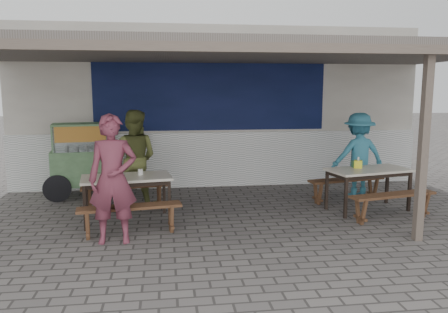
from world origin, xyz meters
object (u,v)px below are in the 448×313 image
(condiment_jar, at_px, (141,172))
(patron_street_side, at_px, (113,179))
(bench_left_street, at_px, (130,213))
(bench_right_street, at_px, (393,200))
(patron_right_table, at_px, (358,155))
(tissue_box, at_px, (358,164))
(condiment_bowl, at_px, (113,175))
(donation_box, at_px, (357,164))
(vendor_cart, at_px, (84,157))
(table_left, at_px, (127,181))
(bench_left_wall, at_px, (125,191))
(table_right, at_px, (369,173))
(bench_right_wall, at_px, (346,184))
(patron_wall_side, at_px, (134,158))

(condiment_jar, bearing_deg, patron_street_side, -106.30)
(bench_left_street, relative_size, bench_right_street, 0.98)
(patron_right_table, xyz_separation_m, tissue_box, (-0.42, -0.92, -0.02))
(condiment_bowl, bearing_deg, tissue_box, 2.58)
(patron_street_side, height_order, tissue_box, patron_street_side)
(donation_box, relative_size, condiment_bowl, 0.84)
(condiment_jar, distance_m, condiment_bowl, 0.45)
(bench_right_street, distance_m, donation_box, 0.99)
(bench_left_street, bearing_deg, vendor_cart, 105.11)
(table_left, bearing_deg, bench_left_wall, 90.00)
(table_left, relative_size, condiment_bowl, 7.39)
(table_left, xyz_separation_m, condiment_bowl, (-0.22, 0.03, 0.10))
(bench_left_wall, height_order, condiment_jar, condiment_jar)
(bench_right_street, distance_m, patron_street_side, 4.46)
(bench_right_street, distance_m, condiment_bowl, 4.58)
(patron_right_table, relative_size, condiment_bowl, 8.28)
(bench_left_street, distance_m, donation_box, 4.09)
(bench_left_wall, distance_m, condiment_jar, 0.81)
(table_left, relative_size, bench_left_street, 0.98)
(table_left, height_order, patron_street_side, patron_street_side)
(tissue_box, bearing_deg, condiment_bowl, -177.42)
(table_right, relative_size, bench_right_wall, 0.99)
(vendor_cart, bearing_deg, bench_left_wall, -59.90)
(bench_left_street, height_order, patron_right_table, patron_right_table)
(tissue_box, bearing_deg, table_left, -176.80)
(bench_right_street, height_order, patron_right_table, patron_right_table)
(bench_right_wall, relative_size, vendor_cart, 0.87)
(patron_street_side, bearing_deg, table_right, 12.89)
(bench_right_wall, bearing_deg, bench_left_wall, 169.00)
(bench_left_street, distance_m, patron_street_side, 0.65)
(patron_street_side, xyz_separation_m, condiment_jar, (0.31, 1.08, -0.11))
(patron_street_side, bearing_deg, patron_wall_side, 84.27)
(bench_left_street, distance_m, patron_wall_side, 1.79)
(patron_street_side, bearing_deg, bench_left_wall, 88.91)
(patron_wall_side, xyz_separation_m, condiment_jar, (0.16, -0.88, -0.09))
(bench_left_street, relative_size, tissue_box, 11.31)
(bench_right_street, distance_m, condiment_jar, 4.16)
(table_right, bearing_deg, condiment_jar, 168.42)
(donation_box, height_order, condiment_bowl, donation_box)
(vendor_cart, distance_m, patron_wall_side, 1.34)
(bench_left_street, bearing_deg, table_right, 3.31)
(bench_right_wall, xyz_separation_m, condiment_bowl, (-4.27, -0.71, 0.44))
(bench_left_street, relative_size, donation_box, 8.96)
(bench_left_street, distance_m, vendor_cart, 2.80)
(patron_wall_side, xyz_separation_m, condiment_bowl, (-0.28, -0.96, -0.11))
(bench_left_wall, xyz_separation_m, bench_right_street, (4.41, -1.22, 0.00))
(table_left, height_order, vendor_cart, vendor_cart)
(patron_right_table, distance_m, condiment_jar, 4.35)
(tissue_box, bearing_deg, vendor_cart, 162.20)
(donation_box, bearing_deg, bench_right_wall, 88.89)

